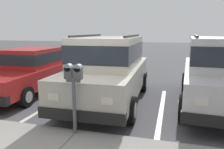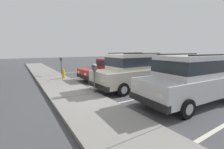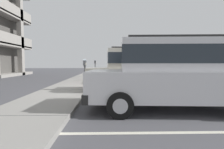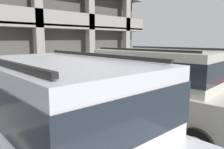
# 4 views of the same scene
# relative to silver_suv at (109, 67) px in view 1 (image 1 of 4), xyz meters

# --- Properties ---
(ground_plane) EXTENTS (80.00, 80.00, 0.10)m
(ground_plane) POSITION_rel_silver_suv_xyz_m (0.00, 2.13, -1.14)
(ground_plane) COLOR #4C4C51
(parking_stall_lines) EXTENTS (12.90, 4.80, 0.01)m
(parking_stall_lines) POSITION_rel_silver_suv_xyz_m (1.60, 0.73, -1.08)
(parking_stall_lines) COLOR silver
(parking_stall_lines) RESTS_ON ground_plane
(silver_suv) EXTENTS (2.12, 4.83, 2.03)m
(silver_suv) POSITION_rel_silver_suv_xyz_m (0.00, 0.00, 0.00)
(silver_suv) COLOR beige
(silver_suv) RESTS_ON ground_plane
(red_sedan) EXTENTS (2.22, 4.89, 2.03)m
(red_sedan) POSITION_rel_silver_suv_xyz_m (-3.11, -0.41, 0.00)
(red_sedan) COLOR silver
(red_sedan) RESTS_ON ground_plane
(dark_hatchback) EXTENTS (1.97, 4.54, 1.54)m
(dark_hatchback) POSITION_rel_silver_suv_xyz_m (3.03, -0.33, -0.27)
(dark_hatchback) COLOR red
(dark_hatchback) RESTS_ON ground_plane
(parking_meter_near) EXTENTS (0.35, 0.12, 1.41)m
(parking_meter_near) POSITION_rel_silver_suv_xyz_m (-0.00, 2.48, 0.09)
(parking_meter_near) COLOR #595B60
(parking_meter_near) RESTS_ON sidewalk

